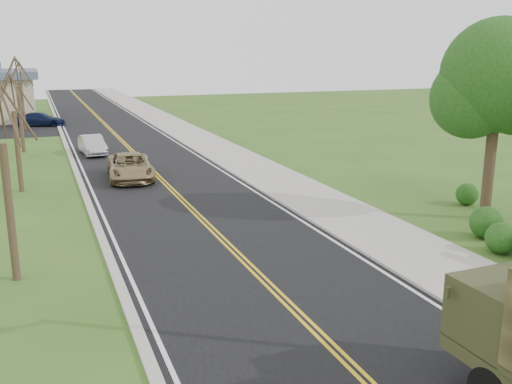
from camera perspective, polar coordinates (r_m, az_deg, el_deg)
road at (r=48.62m, az=-13.84°, el=5.56°), size 8.00×120.00×0.01m
curb_right at (r=49.30m, az=-9.04°, el=5.96°), size 0.30×120.00×0.12m
sidewalk_right at (r=49.69m, az=-7.06°, el=6.08°), size 3.20×120.00×0.10m
curb_left at (r=48.28m, az=-18.74°, el=5.22°), size 0.30×120.00×0.10m
leafy_tree at (r=24.65m, az=23.00°, el=9.87°), size 4.83×4.50×8.10m
bare_tree_a at (r=18.28m, az=-23.56°, el=-0.39°), size 1.93×2.26×6.08m
bare_tree_b at (r=30.10m, az=-22.81°, el=4.64°), size 1.83×2.14×5.73m
bare_tree_c at (r=41.97m, az=-22.53°, el=7.44°), size 2.04×2.39×6.42m
bare_tree_d at (r=53.94m, az=-22.33°, el=8.44°), size 1.88×2.20×5.91m
suv_champagne at (r=31.51m, az=-12.48°, el=2.49°), size 2.70×5.15×1.38m
sedan_silver at (r=39.78m, az=-16.05°, el=4.54°), size 1.65×3.97×1.28m
lot_car_navy at (r=56.33m, az=-20.70°, el=6.81°), size 4.64×2.90×1.26m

